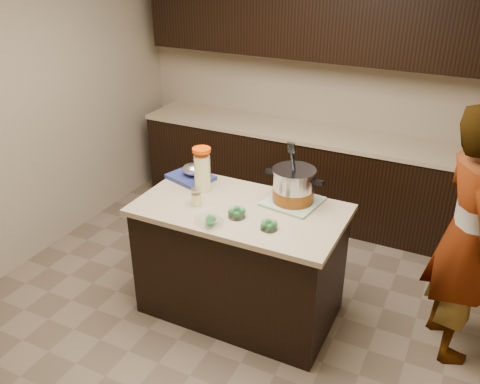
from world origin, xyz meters
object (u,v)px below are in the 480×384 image
Objects in this scene: island at (240,261)px; lemonade_pitcher at (202,171)px; stock_pot at (293,187)px; person at (467,237)px.

lemonade_pitcher is at bearing 161.06° from island.
lemonade_pitcher is at bearing -168.56° from stock_pot.
island is 4.46× the size of lemonade_pitcher.
island is at bearing 77.95° from person.
stock_pot is 1.33× the size of lemonade_pitcher.
stock_pot reaches higher than lemonade_pitcher.
lemonade_pitcher is (-0.68, -0.10, 0.03)m from stock_pot.
island is at bearing -18.94° from lemonade_pitcher.
stock_pot is (0.31, 0.22, 0.57)m from island.
person reaches higher than lemonade_pitcher.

